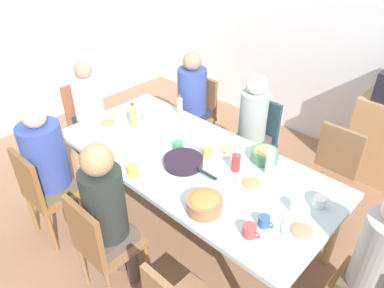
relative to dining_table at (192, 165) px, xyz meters
The scene contains 35 objects.
ground_plane 0.67m from the dining_table, ahead, with size 6.62×6.62×0.00m, color #8F6549.
wall_back 2.27m from the dining_table, 90.00° to the left, with size 5.76×0.12×2.60m, color silver.
wall_left 2.89m from the dining_table, behind, with size 0.12×4.48×2.60m, color silver.
dining_table is the anchor object (origin of this frame).
chair_0 0.94m from the dining_table, 90.00° to the right, with size 0.40×0.40×0.90m.
person_0 0.84m from the dining_table, 90.00° to the right, with size 0.30×0.30×1.29m.
chair_1 1.24m from the dining_table, 130.69° to the right, with size 0.40×0.40×0.90m.
person_1 1.16m from the dining_table, 133.54° to the right, with size 0.33×0.33×1.27m.
chair_3 1.59m from the dining_table, behind, with size 0.40×0.40×0.90m.
person_3 1.49m from the dining_table, behind, with size 0.31×0.31×1.18m.
person_4 1.49m from the dining_table, ahead, with size 0.30×0.30×1.24m.
chair_5 0.94m from the dining_table, 90.00° to the left, with size 0.40×0.40×0.90m.
person_5 0.84m from the dining_table, 90.00° to the left, with size 0.30×0.30×1.22m.
chair_6 1.24m from the dining_table, 130.69° to the left, with size 0.40×0.40×0.90m.
person_6 1.16m from the dining_table, 133.59° to the left, with size 0.31×0.31×1.22m.
chair_7 1.24m from the dining_table, 49.31° to the left, with size 0.40×0.40×0.90m.
plate_0 0.56m from the dining_table, ahead, with size 0.25×0.25×0.04m.
plate_1 0.97m from the dining_table, behind, with size 0.24×0.24×0.04m.
plate_2 1.06m from the dining_table, ahead, with size 0.25×0.25×0.04m.
plate_3 0.32m from the dining_table, 64.96° to the left, with size 0.21×0.21×0.04m.
bowl_0 0.61m from the dining_table, 38.68° to the right, with size 0.25×0.25×0.12m.
bowl_1 0.60m from the dining_table, 42.09° to the left, with size 0.22×0.22×0.11m.
serving_pan 0.14m from the dining_table, 85.19° to the right, with size 0.50×0.32×0.06m.
cup_0 0.51m from the dining_table, 111.69° to the right, with size 0.12×0.09×0.10m.
cup_1 0.21m from the dining_table, behind, with size 0.12×0.09×0.08m.
cup_2 0.76m from the dining_table, 167.26° to the left, with size 0.12×0.09×0.08m.
cup_3 0.17m from the dining_table, 62.00° to the left, with size 0.11×0.07×0.08m.
cup_4 0.87m from the dining_table, 14.14° to the right, with size 0.11×0.08×0.07m.
cup_5 0.90m from the dining_table, 22.86° to the right, with size 0.12×0.09×0.08m.
cup_6 0.93m from the dining_table, ahead, with size 0.11×0.08×0.10m.
cup_7 1.04m from the dining_table, 11.47° to the left, with size 0.12×0.09×0.07m.
bottle_0 0.40m from the dining_table, 20.47° to the left, with size 0.07×0.07×0.19m.
bottle_1 0.76m from the dining_table, behind, with size 0.07×0.07×0.25m.
bottle_2 0.79m from the dining_table, 142.27° to the left, with size 0.05×0.05×0.21m.
bottle_3 0.65m from the dining_table, 25.09° to the left, with size 0.06×0.06×0.25m.
Camera 1 is at (1.66, -1.76, 2.50)m, focal length 34.26 mm.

